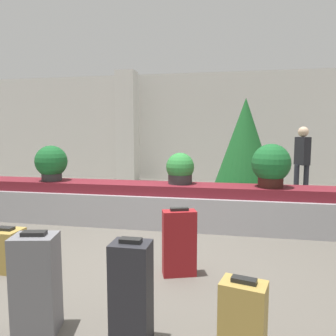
{
  "coord_description": "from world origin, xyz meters",
  "views": [
    {
      "loc": [
        0.97,
        -3.42,
        1.48
      ],
      "look_at": [
        0.0,
        1.57,
        0.92
      ],
      "focal_mm": 35.0,
      "sensor_mm": 36.0,
      "label": 1
    }
  ],
  "objects_px": {
    "suitcase_4": "(243,321)",
    "potted_plant_1": "(271,165)",
    "suitcase_3": "(36,283)",
    "decorated_tree": "(245,150)",
    "suitcase_2": "(131,293)",
    "potted_plant_0": "(180,169)",
    "traveler_0": "(302,157)",
    "suitcase_1": "(179,243)",
    "pillar": "(127,128)",
    "potted_plant_2": "(51,163)",
    "suitcase_0": "(6,250)"
  },
  "relations": [
    {
      "from": "suitcase_4",
      "to": "potted_plant_1",
      "type": "bearing_deg",
      "value": 94.71
    },
    {
      "from": "suitcase_3",
      "to": "potted_plant_1",
      "type": "height_order",
      "value": "potted_plant_1"
    },
    {
      "from": "suitcase_3",
      "to": "decorated_tree",
      "type": "bearing_deg",
      "value": 56.59
    },
    {
      "from": "suitcase_2",
      "to": "potted_plant_1",
      "type": "height_order",
      "value": "potted_plant_1"
    },
    {
      "from": "potted_plant_0",
      "to": "traveler_0",
      "type": "bearing_deg",
      "value": 46.92
    },
    {
      "from": "suitcase_1",
      "to": "potted_plant_0",
      "type": "distance_m",
      "value": 1.93
    },
    {
      "from": "suitcase_3",
      "to": "traveler_0",
      "type": "distance_m",
      "value": 6.2
    },
    {
      "from": "pillar",
      "to": "traveler_0",
      "type": "relative_size",
      "value": 2.01
    },
    {
      "from": "pillar",
      "to": "potted_plant_1",
      "type": "xyz_separation_m",
      "value": [
        3.55,
        -4.16,
        -0.61
      ]
    },
    {
      "from": "suitcase_1",
      "to": "potted_plant_0",
      "type": "height_order",
      "value": "potted_plant_0"
    },
    {
      "from": "suitcase_2",
      "to": "potted_plant_1",
      "type": "bearing_deg",
      "value": 66.78
    },
    {
      "from": "potted_plant_1",
      "to": "potted_plant_2",
      "type": "bearing_deg",
      "value": -179.54
    },
    {
      "from": "traveler_0",
      "to": "suitcase_4",
      "type": "bearing_deg",
      "value": 138.23
    },
    {
      "from": "suitcase_1",
      "to": "potted_plant_0",
      "type": "bearing_deg",
      "value": 80.15
    },
    {
      "from": "suitcase_0",
      "to": "potted_plant_1",
      "type": "xyz_separation_m",
      "value": [
        2.92,
        2.0,
        0.77
      ]
    },
    {
      "from": "pillar",
      "to": "suitcase_4",
      "type": "bearing_deg",
      "value": -66.6
    },
    {
      "from": "suitcase_0",
      "to": "potted_plant_0",
      "type": "distance_m",
      "value": 2.67
    },
    {
      "from": "potted_plant_1",
      "to": "decorated_tree",
      "type": "xyz_separation_m",
      "value": [
        -0.33,
        1.25,
        0.15
      ]
    },
    {
      "from": "suitcase_3",
      "to": "potted_plant_0",
      "type": "relative_size",
      "value": 1.57
    },
    {
      "from": "suitcase_4",
      "to": "potted_plant_1",
      "type": "relative_size",
      "value": 0.86
    },
    {
      "from": "suitcase_3",
      "to": "suitcase_2",
      "type": "bearing_deg",
      "value": -12.46
    },
    {
      "from": "pillar",
      "to": "suitcase_1",
      "type": "xyz_separation_m",
      "value": [
        2.47,
        -5.92,
        -1.26
      ]
    },
    {
      "from": "suitcase_3",
      "to": "potted_plant_2",
      "type": "relative_size",
      "value": 1.3
    },
    {
      "from": "suitcase_3",
      "to": "potted_plant_2",
      "type": "xyz_separation_m",
      "value": [
        -1.56,
        2.89,
        0.59
      ]
    },
    {
      "from": "suitcase_0",
      "to": "suitcase_1",
      "type": "height_order",
      "value": "suitcase_1"
    },
    {
      "from": "pillar",
      "to": "potted_plant_2",
      "type": "bearing_deg",
      "value": -89.63
    },
    {
      "from": "suitcase_4",
      "to": "potted_plant_2",
      "type": "height_order",
      "value": "potted_plant_2"
    },
    {
      "from": "potted_plant_0",
      "to": "pillar",
      "type": "bearing_deg",
      "value": 118.14
    },
    {
      "from": "pillar",
      "to": "traveler_0",
      "type": "distance_m",
      "value": 4.82
    },
    {
      "from": "pillar",
      "to": "potted_plant_2",
      "type": "height_order",
      "value": "pillar"
    },
    {
      "from": "potted_plant_2",
      "to": "traveler_0",
      "type": "distance_m",
      "value": 5.14
    },
    {
      "from": "potted_plant_0",
      "to": "suitcase_2",
      "type": "bearing_deg",
      "value": -87.58
    },
    {
      "from": "suitcase_2",
      "to": "potted_plant_2",
      "type": "xyz_separation_m",
      "value": [
        -2.29,
        2.9,
        0.6
      ]
    },
    {
      "from": "potted_plant_0",
      "to": "potted_plant_2",
      "type": "height_order",
      "value": "potted_plant_2"
    },
    {
      "from": "suitcase_3",
      "to": "potted_plant_0",
      "type": "bearing_deg",
      "value": 66.54
    },
    {
      "from": "potted_plant_1",
      "to": "decorated_tree",
      "type": "distance_m",
      "value": 1.3
    },
    {
      "from": "pillar",
      "to": "potted_plant_0",
      "type": "relative_size",
      "value": 6.55
    },
    {
      "from": "potted_plant_1",
      "to": "pillar",
      "type": "bearing_deg",
      "value": 130.51
    },
    {
      "from": "suitcase_4",
      "to": "traveler_0",
      "type": "relative_size",
      "value": 0.35
    },
    {
      "from": "suitcase_0",
      "to": "traveler_0",
      "type": "relative_size",
      "value": 0.3
    },
    {
      "from": "traveler_0",
      "to": "potted_plant_1",
      "type": "bearing_deg",
      "value": 132.43
    },
    {
      "from": "decorated_tree",
      "to": "traveler_0",
      "type": "bearing_deg",
      "value": 45.08
    },
    {
      "from": "suitcase_0",
      "to": "traveler_0",
      "type": "height_order",
      "value": "traveler_0"
    },
    {
      "from": "suitcase_4",
      "to": "potted_plant_2",
      "type": "relative_size",
      "value": 0.94
    },
    {
      "from": "pillar",
      "to": "traveler_0",
      "type": "height_order",
      "value": "pillar"
    },
    {
      "from": "potted_plant_0",
      "to": "decorated_tree",
      "type": "height_order",
      "value": "decorated_tree"
    },
    {
      "from": "decorated_tree",
      "to": "suitcase_3",
      "type": "bearing_deg",
      "value": -111.42
    },
    {
      "from": "suitcase_1",
      "to": "suitcase_3",
      "type": "xyz_separation_m",
      "value": [
        -0.88,
        -1.15,
        0.03
      ]
    },
    {
      "from": "pillar",
      "to": "suitcase_0",
      "type": "relative_size",
      "value": 6.75
    },
    {
      "from": "suitcase_0",
      "to": "potted_plant_2",
      "type": "relative_size",
      "value": 0.81
    }
  ]
}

